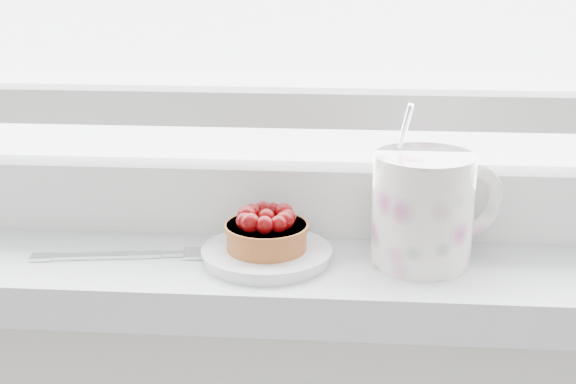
# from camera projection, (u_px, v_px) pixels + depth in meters

# --- Properties ---
(saucer) EXTENTS (0.12, 0.12, 0.01)m
(saucer) POSITION_uv_depth(u_px,v_px,m) (267.00, 254.00, 0.76)
(saucer) COLOR white
(saucer) RESTS_ON windowsill
(raspberry_tart) EXTENTS (0.08, 0.08, 0.04)m
(raspberry_tart) POSITION_uv_depth(u_px,v_px,m) (266.00, 230.00, 0.75)
(raspberry_tart) COLOR brown
(raspberry_tart) RESTS_ON saucer
(floral_mug) EXTENTS (0.14, 0.12, 0.15)m
(floral_mug) POSITION_uv_depth(u_px,v_px,m) (426.00, 207.00, 0.74)
(floral_mug) COLOR white
(floral_mug) RESTS_ON windowsill
(fork) EXTENTS (0.21, 0.05, 0.00)m
(fork) POSITION_uv_depth(u_px,v_px,m) (142.00, 255.00, 0.77)
(fork) COLOR silver
(fork) RESTS_ON windowsill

